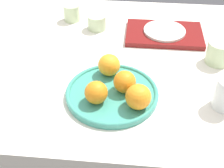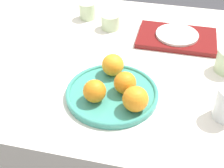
{
  "view_description": "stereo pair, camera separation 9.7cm",
  "coord_description": "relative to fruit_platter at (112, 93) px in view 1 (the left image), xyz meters",
  "views": [
    {
      "loc": [
        0.14,
        -0.97,
        1.43
      ],
      "look_at": [
        0.07,
        -0.23,
        0.81
      ],
      "focal_mm": 50.0,
      "sensor_mm": 36.0,
      "label": 1
    },
    {
      "loc": [
        0.23,
        -0.96,
        1.43
      ],
      "look_at": [
        0.07,
        -0.23,
        0.81
      ],
      "focal_mm": 50.0,
      "sensor_mm": 36.0,
      "label": 2
    }
  ],
  "objects": [
    {
      "name": "table",
      "position": [
        -0.07,
        0.23,
        -0.39
      ],
      "size": [
        1.53,
        0.97,
        0.76
      ],
      "color": "silver",
      "rests_on": "ground_plane"
    },
    {
      "name": "cup_1",
      "position": [
        -0.23,
        0.49,
        0.02
      ],
      "size": [
        0.07,
        0.07,
        0.07
      ],
      "color": "#B7CC9E",
      "rests_on": "table"
    },
    {
      "name": "cup_0",
      "position": [
        -0.11,
        0.43,
        0.02
      ],
      "size": [
        0.08,
        0.08,
        0.06
      ],
      "color": "#B7CC9E",
      "rests_on": "table"
    },
    {
      "name": "orange_3",
      "position": [
        0.04,
        0.01,
        0.04
      ],
      "size": [
        0.07,
        0.07,
        0.07
      ],
      "color": "orange",
      "rests_on": "fruit_platter"
    },
    {
      "name": "fruit_platter",
      "position": [
        0.0,
        0.0,
        0.0
      ],
      "size": [
        0.3,
        0.3,
        0.02
      ],
      "color": "teal",
      "rests_on": "table"
    },
    {
      "name": "orange_2",
      "position": [
        0.08,
        -0.06,
        0.04
      ],
      "size": [
        0.08,
        0.08,
        0.08
      ],
      "color": "orange",
      "rests_on": "fruit_platter"
    },
    {
      "name": "orange_0",
      "position": [
        -0.02,
        0.09,
        0.04
      ],
      "size": [
        0.07,
        0.07,
        0.07
      ],
      "color": "orange",
      "rests_on": "fruit_platter"
    },
    {
      "name": "cup_2",
      "position": [
        0.37,
        0.22,
        0.03
      ],
      "size": [
        0.09,
        0.09,
        0.08
      ],
      "color": "#B7CC9E",
      "rests_on": "table"
    },
    {
      "name": "side_plate",
      "position": [
        0.18,
        0.39,
        0.01
      ],
      "size": [
        0.17,
        0.17,
        0.01
      ],
      "color": "silver",
      "rests_on": "serving_tray"
    },
    {
      "name": "serving_tray",
      "position": [
        0.18,
        0.39,
        -0.0
      ],
      "size": [
        0.31,
        0.2,
        0.02
      ],
      "color": "maroon",
      "rests_on": "table"
    },
    {
      "name": "orange_1",
      "position": [
        -0.04,
        -0.05,
        0.04
      ],
      "size": [
        0.07,
        0.07,
        0.07
      ],
      "color": "orange",
      "rests_on": "fruit_platter"
    }
  ]
}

